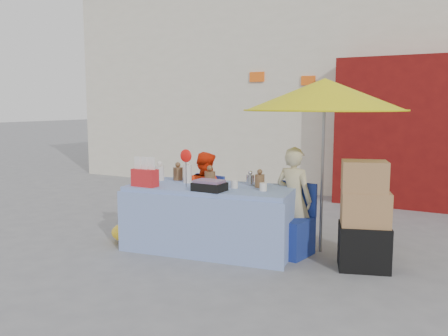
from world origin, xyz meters
The scene contains 10 objects.
ground centered at (0.00, 0.00, 0.00)m, with size 80.00×80.00×0.00m, color slate.
backdrop centered at (0.52, 7.52, 3.10)m, with size 14.00×8.00×7.80m.
market_table centered at (0.07, 0.41, 0.41)m, with size 2.18×1.25×1.25m.
chair_left centered at (-0.24, 0.68, 0.26)m, with size 0.55×0.54×0.85m.
chair_right centered at (1.01, 0.68, 0.26)m, with size 0.55×0.54×0.85m.
vendor_orange centered at (-0.25, 0.81, 0.58)m, with size 0.57×0.44×1.16m, color #FF330D.
vendor_beige centered at (1.00, 0.81, 0.64)m, with size 0.47×0.31×1.28m, color beige.
umbrella centered at (1.30, 0.96, 1.89)m, with size 1.90×1.90×2.09m.
box_stack centered at (1.89, 0.60, 0.55)m, with size 0.65×0.58×1.19m.
tarp_bundle centered at (-0.96, 0.16, 0.13)m, with size 0.59×0.47×0.27m, color yellow.
Camera 1 is at (2.97, -4.52, 1.78)m, focal length 38.00 mm.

